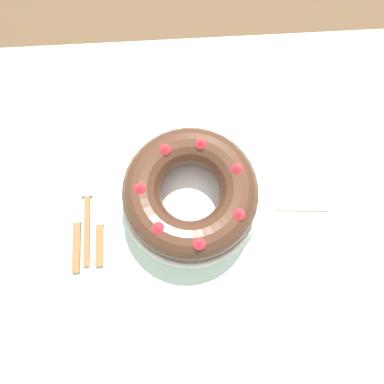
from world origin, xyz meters
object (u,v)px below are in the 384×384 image
at_px(serving_dish, 192,198).
at_px(cake_knife, 100,227).
at_px(fork, 87,210).
at_px(napkin, 301,192).
at_px(serving_knife, 77,225).
at_px(bundt_cake, 192,192).

bearing_deg(serving_dish, cake_knife, -166.57).
relative_size(fork, napkin, 1.76).
xyz_separation_m(serving_knife, napkin, (0.51, 0.05, -0.00)).
bearing_deg(napkin, serving_knife, -174.74).
bearing_deg(bundt_cake, serving_dish, 72.09).
bearing_deg(serving_dish, napkin, 0.76).
bearing_deg(napkin, cake_knife, -173.38).
bearing_deg(serving_knife, serving_dish, 6.41).
distance_m(fork, napkin, 0.49).
relative_size(fork, cake_knife, 1.07).
xyz_separation_m(cake_knife, napkin, (0.46, 0.05, -0.00)).
bearing_deg(bundt_cake, cake_knife, -166.58).
relative_size(serving_dish, serving_knife, 1.28).
bearing_deg(cake_knife, bundt_cake, 7.62).
height_order(fork, cake_knife, cake_knife).
bearing_deg(fork, cake_knife, -57.92).
height_order(bundt_cake, napkin, bundt_cake).
height_order(fork, napkin, fork).
distance_m(fork, cake_knife, 0.05).
relative_size(bundt_cake, serving_knife, 1.19).
bearing_deg(serving_knife, fork, 53.70).
height_order(bundt_cake, fork, bundt_cake).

